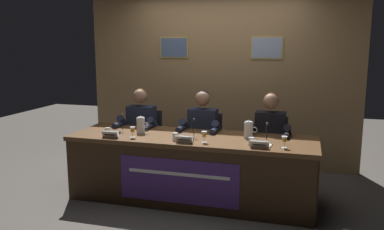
{
  "coord_description": "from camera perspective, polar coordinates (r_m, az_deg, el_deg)",
  "views": [
    {
      "loc": [
        1.24,
        -4.32,
        1.82
      ],
      "look_at": [
        0.0,
        0.0,
        1.01
      ],
      "focal_mm": 37.24,
      "sensor_mm": 36.0,
      "label": 1
    }
  ],
  "objects": [
    {
      "name": "microphone_center",
      "position": [
        4.5,
        0.01,
        -2.45
      ],
      "size": [
        0.06,
        0.17,
        0.22
      ],
      "color": "black",
      "rests_on": "conference_table"
    },
    {
      "name": "juice_glass_center",
      "position": [
        4.31,
        1.75,
        -2.85
      ],
      "size": [
        0.06,
        0.06,
        0.12
      ],
      "color": "white",
      "rests_on": "conference_table"
    },
    {
      "name": "panelist_center",
      "position": [
        5.02,
        1.33,
        -2.4
      ],
      "size": [
        0.51,
        0.48,
        1.24
      ],
      "color": "black",
      "rests_on": "ground_plane"
    },
    {
      "name": "chair_right",
      "position": [
        5.14,
        11.11,
        -5.47
      ],
      "size": [
        0.44,
        0.45,
        0.91
      ],
      "color": "black",
      "rests_on": "ground_plane"
    },
    {
      "name": "panelist_right",
      "position": [
        4.88,
        11.01,
        -2.96
      ],
      "size": [
        0.51,
        0.48,
        1.24
      ],
      "color": "black",
      "rests_on": "ground_plane"
    },
    {
      "name": "chair_left",
      "position": [
        5.54,
        -6.69,
        -4.21
      ],
      "size": [
        0.44,
        0.45,
        0.91
      ],
      "color": "black",
      "rests_on": "ground_plane"
    },
    {
      "name": "microphone_left",
      "position": [
        4.87,
        -10.36,
        -1.63
      ],
      "size": [
        0.06,
        0.17,
        0.22
      ],
      "color": "black",
      "rests_on": "conference_table"
    },
    {
      "name": "water_pitcher_right_side",
      "position": [
        4.56,
        8.11,
        -2.12
      ],
      "size": [
        0.15,
        0.1,
        0.21
      ],
      "color": "silver",
      "rests_on": "conference_table"
    },
    {
      "name": "juice_glass_right",
      "position": [
        4.19,
        13.09,
        -3.49
      ],
      "size": [
        0.06,
        0.06,
        0.12
      ],
      "color": "white",
      "rests_on": "conference_table"
    },
    {
      "name": "microphone_right",
      "position": [
        4.34,
        10.57,
        -3.08
      ],
      "size": [
        0.06,
        0.17,
        0.22
      ],
      "color": "black",
      "rests_on": "conference_table"
    },
    {
      "name": "panelist_left",
      "position": [
        5.29,
        -7.58,
        -1.82
      ],
      "size": [
        0.51,
        0.48,
        1.24
      ],
      "color": "black",
      "rests_on": "ground_plane"
    },
    {
      "name": "water_cup_right",
      "position": [
        4.25,
        8.5,
        -3.81
      ],
      "size": [
        0.06,
        0.06,
        0.08
      ],
      "color": "silver",
      "rests_on": "conference_table"
    },
    {
      "name": "wall_back_panelled",
      "position": [
        5.96,
        3.98,
        5.26
      ],
      "size": [
        4.04,
        0.14,
        2.6
      ],
      "color": "#937047",
      "rests_on": "ground_plane"
    },
    {
      "name": "water_cup_left",
      "position": [
        4.79,
        -11.97,
        -2.34
      ],
      "size": [
        0.06,
        0.06,
        0.08
      ],
      "color": "silver",
      "rests_on": "conference_table"
    },
    {
      "name": "conference_table",
      "position": [
        4.58,
        -0.39,
        -6.31
      ],
      "size": [
        2.84,
        0.88,
        0.76
      ],
      "color": "brown",
      "rests_on": "ground_plane"
    },
    {
      "name": "document_stack_right",
      "position": [
        4.27,
        9.9,
        -4.23
      ],
      "size": [
        0.23,
        0.18,
        0.01
      ],
      "color": "white",
      "rests_on": "conference_table"
    },
    {
      "name": "nameplate_left",
      "position": [
        4.63,
        -11.61,
        -2.73
      ],
      "size": [
        0.2,
        0.06,
        0.08
      ],
      "color": "white",
      "rests_on": "conference_table"
    },
    {
      "name": "ground_plane",
      "position": [
        4.85,
        0.0,
        -11.8
      ],
      "size": [
        12.0,
        12.0,
        0.0
      ],
      "primitive_type": "plane",
      "color": "#4C4742"
    },
    {
      "name": "chair_center",
      "position": [
        5.28,
        1.87,
        -4.88
      ],
      "size": [
        0.44,
        0.45,
        0.91
      ],
      "color": "black",
      "rests_on": "ground_plane"
    },
    {
      "name": "water_cup_center",
      "position": [
        4.42,
        -2.41,
        -3.16
      ],
      "size": [
        0.06,
        0.06,
        0.08
      ],
      "color": "silver",
      "rests_on": "conference_table"
    },
    {
      "name": "water_pitcher_left_side",
      "position": [
        4.81,
        -7.31,
        -1.43
      ],
      "size": [
        0.15,
        0.1,
        0.21
      ],
      "color": "silver",
      "rests_on": "conference_table"
    },
    {
      "name": "nameplate_right",
      "position": [
        4.15,
        9.64,
        -4.18
      ],
      "size": [
        0.19,
        0.06,
        0.08
      ],
      "color": "white",
      "rests_on": "conference_table"
    },
    {
      "name": "nameplate_center",
      "position": [
        4.3,
        -1.08,
        -3.51
      ],
      "size": [
        0.19,
        0.06,
        0.08
      ],
      "color": "white",
      "rests_on": "conference_table"
    },
    {
      "name": "juice_glass_left",
      "position": [
        4.58,
        -8.51,
        -2.16
      ],
      "size": [
        0.06,
        0.06,
        0.12
      ],
      "color": "white",
      "rests_on": "conference_table"
    }
  ]
}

